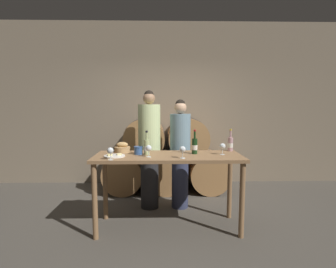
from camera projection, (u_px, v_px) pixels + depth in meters
name	position (u px, v px, depth m)	size (l,w,h in m)	color
ground_plane	(168.00, 227.00, 3.38)	(10.00, 10.00, 0.00)	#4C473F
stone_wall_back	(166.00, 104.00, 5.29)	(10.00, 0.12, 3.20)	#7F705B
barrel_stack	(166.00, 158.00, 4.85)	(2.26, 0.86, 1.36)	#9E7042
tasting_table	(168.00, 165.00, 3.30)	(1.84, 0.68, 0.95)	olive
person_left	(149.00, 149.00, 3.96)	(0.33, 0.33, 1.79)	#232326
person_right	(180.00, 153.00, 3.98)	(0.31, 0.31, 1.66)	#2D334C
wine_bottle_red	(195.00, 146.00, 3.36)	(0.07, 0.07, 0.31)	#193819
wine_bottle_white	(147.00, 147.00, 3.29)	(0.07, 0.07, 0.30)	#ADBC7F
wine_bottle_rose	(230.00, 144.00, 3.57)	(0.07, 0.07, 0.30)	#BC8E93
blue_crock	(138.00, 150.00, 3.32)	(0.12, 0.12, 0.10)	#335693
bread_basket	(122.00, 148.00, 3.48)	(0.20, 0.20, 0.14)	tan
cheese_plate	(114.00, 156.00, 3.18)	(0.25, 0.25, 0.04)	white
wine_glass_far_left	(110.00, 151.00, 2.97)	(0.07, 0.07, 0.14)	white
wine_glass_left	(149.00, 148.00, 3.14)	(0.07, 0.07, 0.14)	white
wine_glass_center	(183.00, 150.00, 3.06)	(0.07, 0.07, 0.14)	white
wine_glass_right	(223.00, 146.00, 3.29)	(0.07, 0.07, 0.14)	white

